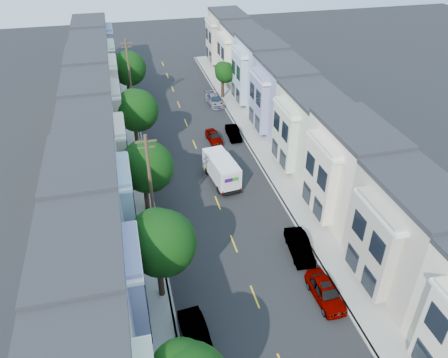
% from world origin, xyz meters
% --- Properties ---
extents(ground, '(160.00, 160.00, 0.00)m').
position_xyz_m(ground, '(0.00, 0.00, 0.00)').
color(ground, black).
rests_on(ground, ground).
extents(road_slab, '(12.00, 70.00, 0.02)m').
position_xyz_m(road_slab, '(0.00, 15.00, 0.01)').
color(road_slab, black).
rests_on(road_slab, ground).
extents(curb_left, '(0.30, 70.00, 0.15)m').
position_xyz_m(curb_left, '(-6.05, 15.00, 0.07)').
color(curb_left, gray).
rests_on(curb_left, ground).
extents(curb_right, '(0.30, 70.00, 0.15)m').
position_xyz_m(curb_right, '(6.05, 15.00, 0.07)').
color(curb_right, gray).
rests_on(curb_right, ground).
extents(sidewalk_left, '(2.60, 70.00, 0.15)m').
position_xyz_m(sidewalk_left, '(-7.35, 15.00, 0.07)').
color(sidewalk_left, gray).
rests_on(sidewalk_left, ground).
extents(sidewalk_right, '(2.60, 70.00, 0.15)m').
position_xyz_m(sidewalk_right, '(7.35, 15.00, 0.07)').
color(sidewalk_right, gray).
rests_on(sidewalk_right, ground).
extents(centerline, '(0.12, 70.00, 0.01)m').
position_xyz_m(centerline, '(0.00, 15.00, 0.00)').
color(centerline, gold).
rests_on(centerline, ground).
extents(townhouse_row_left, '(5.00, 70.00, 8.50)m').
position_xyz_m(townhouse_row_left, '(-11.15, 15.00, 0.00)').
color(townhouse_row_left, beige).
rests_on(townhouse_row_left, ground).
extents(townhouse_row_right, '(5.00, 70.00, 8.50)m').
position_xyz_m(townhouse_row_right, '(11.15, 15.00, 0.00)').
color(townhouse_row_right, beige).
rests_on(townhouse_row_right, ground).
extents(tree_b, '(4.70, 4.70, 7.36)m').
position_xyz_m(tree_b, '(-6.30, -4.20, 4.99)').
color(tree_b, black).
rests_on(tree_b, ground).
extents(tree_c, '(4.70, 4.70, 7.01)m').
position_xyz_m(tree_c, '(-6.30, 6.54, 4.65)').
color(tree_c, black).
rests_on(tree_c, ground).
extents(tree_d, '(4.70, 4.70, 7.41)m').
position_xyz_m(tree_d, '(-6.30, 17.96, 5.04)').
color(tree_d, black).
rests_on(tree_d, ground).
extents(tree_e, '(4.70, 4.70, 7.20)m').
position_xyz_m(tree_e, '(-6.30, 32.63, 4.83)').
color(tree_e, black).
rests_on(tree_e, ground).
extents(tree_far_r, '(2.95, 2.95, 5.19)m').
position_xyz_m(tree_far_r, '(6.89, 31.01, 3.67)').
color(tree_far_r, black).
rests_on(tree_far_r, ground).
extents(utility_pole_near, '(1.60, 0.26, 10.00)m').
position_xyz_m(utility_pole_near, '(-6.30, 2.00, 5.15)').
color(utility_pole_near, '#42301E').
rests_on(utility_pole_near, ground).
extents(utility_pole_far, '(1.60, 0.26, 10.00)m').
position_xyz_m(utility_pole_far, '(-6.30, 28.00, 5.15)').
color(utility_pole_far, '#42301E').
rests_on(utility_pole_far, ground).
extents(fedex_truck, '(2.20, 5.72, 2.75)m').
position_xyz_m(fedex_truck, '(1.24, 9.54, 1.53)').
color(fedex_truck, silver).
rests_on(fedex_truck, ground).
extents(lead_sedan, '(1.71, 3.89, 1.23)m').
position_xyz_m(lead_sedan, '(2.39, 18.19, 0.62)').
color(lead_sedan, black).
rests_on(lead_sedan, ground).
extents(parked_left_b, '(1.90, 4.39, 1.42)m').
position_xyz_m(parked_left_b, '(-4.90, -8.82, 0.71)').
color(parked_left_b, black).
rests_on(parked_left_b, ground).
extents(parked_left_c, '(2.12, 4.63, 1.46)m').
position_xyz_m(parked_left_c, '(-4.90, 1.68, 0.73)').
color(parked_left_c, '#9E9E9F').
rests_on(parked_left_c, ground).
extents(parked_left_d, '(2.46, 4.95, 1.35)m').
position_xyz_m(parked_left_d, '(-4.90, 12.66, 0.67)').
color(parked_left_d, '#440C12').
rests_on(parked_left_d, ground).
extents(parked_right_a, '(1.85, 4.53, 1.46)m').
position_xyz_m(parked_right_a, '(4.90, -7.40, 0.73)').
color(parked_right_a, '#363636').
rests_on(parked_right_a, ground).
extents(parked_right_b, '(1.93, 4.42, 1.43)m').
position_xyz_m(parked_right_b, '(4.90, -2.40, 0.72)').
color(parked_right_b, white).
rests_on(parked_right_b, ground).
extents(parked_right_c, '(1.47, 3.82, 1.26)m').
position_xyz_m(parked_right_c, '(4.90, 18.63, 0.63)').
color(parked_right_c, black).
rests_on(parked_right_c, ground).
extents(parked_right_d, '(2.24, 4.58, 1.33)m').
position_xyz_m(parked_right_d, '(4.90, 28.83, 0.66)').
color(parked_right_d, black).
rests_on(parked_right_d, ground).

